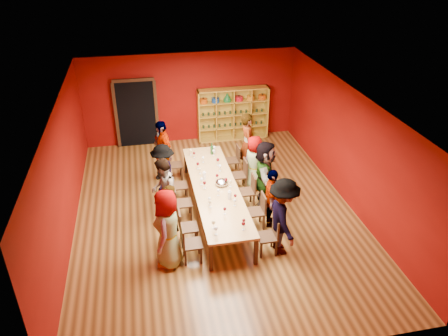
{
  "coord_description": "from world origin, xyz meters",
  "views": [
    {
      "loc": [
        -1.63,
        -9.21,
        6.41
      ],
      "look_at": [
        0.26,
        0.17,
        1.15
      ],
      "focal_mm": 35.0,
      "sensor_mm": 36.0,
      "label": 1
    }
  ],
  "objects_px": {
    "person_left_4": "(163,151)",
    "chair_person_right_2": "(249,189)",
    "tasting_table": "(215,188)",
    "person_left_1": "(169,217)",
    "person_left_2": "(163,191)",
    "person_right_3": "(254,163)",
    "chair_person_left_0": "(188,242)",
    "person_right_4": "(248,144)",
    "person_left_3": "(164,174)",
    "chair_person_left_4": "(172,163)",
    "chair_person_left_2": "(180,201)",
    "spittoon_bowl": "(222,183)",
    "person_right_2": "(265,174)",
    "person_left_0": "(168,229)",
    "chair_person_right_0": "(271,234)",
    "person_right_1": "(271,198)",
    "wine_bottle": "(212,150)",
    "chair_person_right_1": "(259,209)",
    "shelving_unit": "(233,111)",
    "person_right_0": "(283,217)",
    "chair_person_left_3": "(176,184)",
    "chair_person_right_4": "(234,158)",
    "chair_person_right_3": "(241,173)",
    "chair_person_left_1": "(185,226)"
  },
  "relations": [
    {
      "from": "chair_person_left_4",
      "to": "spittoon_bowl",
      "type": "relative_size",
      "value": 2.74
    },
    {
      "from": "chair_person_right_1",
      "to": "chair_person_right_4",
      "type": "distance_m",
      "value": 2.7
    },
    {
      "from": "chair_person_right_3",
      "to": "person_left_3",
      "type": "bearing_deg",
      "value": -174.03
    },
    {
      "from": "person_right_2",
      "to": "person_right_3",
      "type": "xyz_separation_m",
      "value": [
        -0.05,
        0.87,
        -0.13
      ]
    },
    {
      "from": "chair_person_right_3",
      "to": "person_right_2",
      "type": "bearing_deg",
      "value": -65.36
    },
    {
      "from": "chair_person_left_3",
      "to": "chair_person_right_0",
      "type": "bearing_deg",
      "value": -54.68
    },
    {
      "from": "chair_person_right_1",
      "to": "person_right_1",
      "type": "distance_m",
      "value": 0.4
    },
    {
      "from": "person_left_0",
      "to": "chair_person_right_2",
      "type": "relative_size",
      "value": 2.04
    },
    {
      "from": "chair_person_left_4",
      "to": "chair_person_right_0",
      "type": "xyz_separation_m",
      "value": [
        1.82,
        -3.74,
        0.0
      ]
    },
    {
      "from": "person_right_4",
      "to": "spittoon_bowl",
      "type": "xyz_separation_m",
      "value": [
        -1.13,
        -1.84,
        -0.11
      ]
    },
    {
      "from": "chair_person_left_2",
      "to": "chair_person_right_4",
      "type": "distance_m",
      "value": 2.69
    },
    {
      "from": "person_right_4",
      "to": "wine_bottle",
      "type": "height_order",
      "value": "person_right_4"
    },
    {
      "from": "person_right_3",
      "to": "chair_person_right_0",
      "type": "bearing_deg",
      "value": 147.87
    },
    {
      "from": "person_left_1",
      "to": "person_left_3",
      "type": "height_order",
      "value": "person_left_3"
    },
    {
      "from": "person_right_1",
      "to": "chair_person_right_4",
      "type": "height_order",
      "value": "person_right_1"
    },
    {
      "from": "spittoon_bowl",
      "to": "wine_bottle",
      "type": "bearing_deg",
      "value": 88.07
    },
    {
      "from": "shelving_unit",
      "to": "chair_person_right_4",
      "type": "distance_m",
      "value": 2.56
    },
    {
      "from": "person_left_1",
      "to": "person_left_4",
      "type": "xyz_separation_m",
      "value": [
        0.09,
        3.06,
        0.13
      ]
    },
    {
      "from": "shelving_unit",
      "to": "person_left_0",
      "type": "distance_m",
      "value": 6.65
    },
    {
      "from": "chair_person_right_1",
      "to": "chair_person_right_4",
      "type": "relative_size",
      "value": 1.0
    },
    {
      "from": "person_left_2",
      "to": "spittoon_bowl",
      "type": "height_order",
      "value": "person_left_2"
    },
    {
      "from": "chair_person_left_0",
      "to": "person_left_1",
      "type": "bearing_deg",
      "value": 119.24
    },
    {
      "from": "person_right_4",
      "to": "person_left_2",
      "type": "bearing_deg",
      "value": 133.8
    },
    {
      "from": "tasting_table",
      "to": "person_left_1",
      "type": "distance_m",
      "value": 1.7
    },
    {
      "from": "chair_person_left_3",
      "to": "person_left_4",
      "type": "xyz_separation_m",
      "value": [
        -0.24,
        1.17,
        0.42
      ]
    },
    {
      "from": "chair_person_right_0",
      "to": "person_right_2",
      "type": "bearing_deg",
      "value": 78.19
    },
    {
      "from": "person_left_3",
      "to": "chair_person_left_4",
      "type": "height_order",
      "value": "person_left_3"
    },
    {
      "from": "chair_person_left_2",
      "to": "person_right_3",
      "type": "xyz_separation_m",
      "value": [
        2.17,
        1.08,
        0.29
      ]
    },
    {
      "from": "chair_person_left_2",
      "to": "person_right_2",
      "type": "height_order",
      "value": "person_right_2"
    },
    {
      "from": "chair_person_left_0",
      "to": "chair_person_left_2",
      "type": "xyz_separation_m",
      "value": [
        0.0,
        1.63,
        0.0
      ]
    },
    {
      "from": "person_right_2",
      "to": "person_left_0",
      "type": "bearing_deg",
      "value": 141.38
    },
    {
      "from": "person_left_2",
      "to": "person_right_3",
      "type": "relative_size",
      "value": 1.08
    },
    {
      "from": "person_right_1",
      "to": "spittoon_bowl",
      "type": "xyz_separation_m",
      "value": [
        -1.04,
        0.86,
        0.06
      ]
    },
    {
      "from": "person_right_2",
      "to": "spittoon_bowl",
      "type": "xyz_separation_m",
      "value": [
        -1.14,
        -0.07,
        -0.08
      ]
    },
    {
      "from": "chair_person_left_0",
      "to": "spittoon_bowl",
      "type": "xyz_separation_m",
      "value": [
        1.08,
        1.77,
        0.33
      ]
    },
    {
      "from": "person_right_4",
      "to": "person_right_0",
      "type": "bearing_deg",
      "value": -175.64
    },
    {
      "from": "chair_person_left_2",
      "to": "person_left_3",
      "type": "height_order",
      "value": "person_left_3"
    },
    {
      "from": "person_right_4",
      "to": "chair_person_right_4",
      "type": "bearing_deg",
      "value": 96.43
    },
    {
      "from": "chair_person_left_3",
      "to": "spittoon_bowl",
      "type": "height_order",
      "value": "spittoon_bowl"
    },
    {
      "from": "chair_person_right_1",
      "to": "shelving_unit",
      "type": "bearing_deg",
      "value": 84.62
    },
    {
      "from": "person_left_1",
      "to": "chair_person_left_0",
      "type": "bearing_deg",
      "value": 22.04
    },
    {
      "from": "person_left_4",
      "to": "chair_person_right_2",
      "type": "distance_m",
      "value": 2.79
    },
    {
      "from": "person_right_1",
      "to": "spittoon_bowl",
      "type": "height_order",
      "value": "person_right_1"
    },
    {
      "from": "chair_person_left_1",
      "to": "person_left_2",
      "type": "xyz_separation_m",
      "value": [
        -0.39,
        1.02,
        0.35
      ]
    },
    {
      "from": "person_right_2",
      "to": "person_right_4",
      "type": "xyz_separation_m",
      "value": [
        -0.01,
        1.77,
        0.03
      ]
    },
    {
      "from": "shelving_unit",
      "to": "person_left_1",
      "type": "xyz_separation_m",
      "value": [
        -2.64,
        -5.47,
        -0.2
      ]
    },
    {
      "from": "chair_person_left_2",
      "to": "person_right_0",
      "type": "bearing_deg",
      "value": -39.39
    },
    {
      "from": "chair_person_right_0",
      "to": "spittoon_bowl",
      "type": "xyz_separation_m",
      "value": [
        -0.74,
        1.85,
        0.33
      ]
    },
    {
      "from": "person_right_0",
      "to": "chair_person_left_4",
      "type": "bearing_deg",
      "value": 30.72
    },
    {
      "from": "person_left_2",
      "to": "person_right_4",
      "type": "distance_m",
      "value": 3.27
    }
  ]
}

